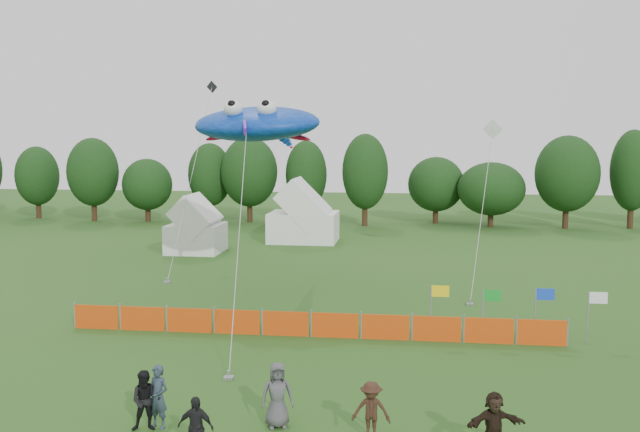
# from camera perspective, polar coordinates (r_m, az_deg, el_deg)

# --- Properties ---
(ground) EXTENTS (160.00, 160.00, 0.00)m
(ground) POSITION_cam_1_polar(r_m,az_deg,el_deg) (20.64, -2.27, -16.45)
(ground) COLOR #234C16
(ground) RESTS_ON ground
(treeline) EXTENTS (104.57, 8.78, 8.36)m
(treeline) POSITION_cam_1_polar(r_m,az_deg,el_deg) (63.79, 6.01, 3.02)
(treeline) COLOR #382314
(treeline) RESTS_ON ground
(tent_left) EXTENTS (3.63, 3.63, 3.20)m
(tent_left) POSITION_cam_1_polar(r_m,az_deg,el_deg) (49.60, -9.90, -1.02)
(tent_left) COLOR white
(tent_left) RESTS_ON ground
(tent_right) EXTENTS (5.14, 4.11, 3.63)m
(tent_right) POSITION_cam_1_polar(r_m,az_deg,el_deg) (53.73, -1.33, -0.12)
(tent_right) COLOR white
(tent_right) RESTS_ON ground
(barrier_fence) EXTENTS (19.90, 0.06, 1.00)m
(barrier_fence) POSITION_cam_1_polar(r_m,az_deg,el_deg) (28.81, -0.81, -8.67)
(barrier_fence) COLOR #CC410B
(barrier_fence) RESTS_ON ground
(flag_row) EXTENTS (6.73, 0.37, 2.21)m
(flag_row) POSITION_cam_1_polar(r_m,az_deg,el_deg) (28.78, 15.15, -6.98)
(flag_row) COLOR gray
(flag_row) RESTS_ON ground
(spectator_a) EXTENTS (0.75, 0.61, 1.77)m
(spectator_a) POSITION_cam_1_polar(r_m,az_deg,el_deg) (20.68, -12.83, -13.93)
(spectator_a) COLOR #293644
(spectator_a) RESTS_ON ground
(spectator_b) EXTENTS (0.95, 0.82, 1.67)m
(spectator_b) POSITION_cam_1_polar(r_m,az_deg,el_deg) (20.62, -13.76, -14.15)
(spectator_b) COLOR black
(spectator_b) RESTS_ON ground
(spectator_c) EXTENTS (1.05, 0.62, 1.60)m
(spectator_c) POSITION_cam_1_polar(r_m,az_deg,el_deg) (19.54, 4.11, -15.29)
(spectator_c) COLOR #341E15
(spectator_c) RESTS_ON ground
(spectator_d) EXTENTS (0.97, 0.46, 1.61)m
(spectator_d) POSITION_cam_1_polar(r_m,az_deg,el_deg) (18.75, -9.93, -16.33)
(spectator_d) COLOR black
(spectator_d) RESTS_ON ground
(spectator_e) EXTENTS (1.02, 0.82, 1.83)m
(spectator_e) POSITION_cam_1_polar(r_m,az_deg,el_deg) (20.29, -3.44, -14.10)
(spectator_e) COLOR #48474C
(spectator_e) RESTS_ON ground
(spectator_f) EXTENTS (1.62, 0.94, 1.66)m
(spectator_f) POSITION_cam_1_polar(r_m,az_deg,el_deg) (19.12, 13.75, -15.87)
(spectator_f) COLOR black
(spectator_f) RESTS_ON ground
(stingray_kite) EXTENTS (7.59, 21.58, 9.77)m
(stingray_kite) POSITION_cam_1_polar(r_m,az_deg,el_deg) (36.23, -4.87, 7.32)
(stingray_kite) COLOR blue
(stingray_kite) RESTS_ON ground
(small_kite_white) EXTENTS (2.57, 9.73, 8.97)m
(small_kite_white) POSITION_cam_1_polar(r_m,az_deg,el_deg) (40.59, 13.21, 3.30)
(small_kite_white) COLOR white
(small_kite_white) RESTS_ON ground
(small_kite_dark) EXTENTS (0.93, 11.01, 11.68)m
(small_kite_dark) POSITION_cam_1_polar(r_m,az_deg,el_deg) (44.89, -9.99, 4.30)
(small_kite_dark) COLOR black
(small_kite_dark) RESTS_ON ground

